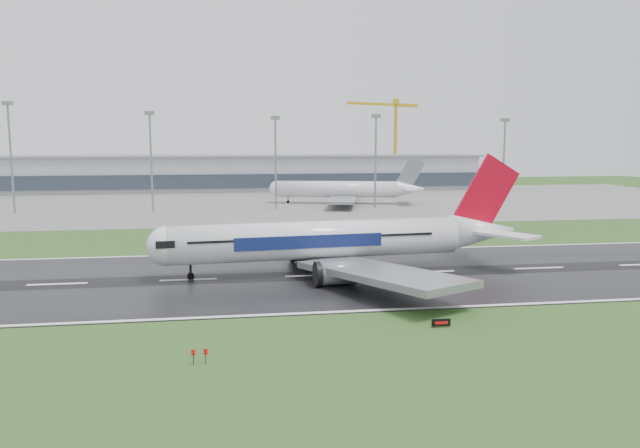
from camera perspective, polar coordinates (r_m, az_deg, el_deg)
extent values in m
plane|color=#274B1B|center=(99.89, -12.22, -5.17)|extent=(520.00, 520.00, 0.00)
cube|color=black|center=(99.88, -12.22, -5.15)|extent=(400.00, 45.00, 0.10)
cube|color=slate|center=(223.39, -10.27, 1.98)|extent=(400.00, 130.00, 0.08)
cube|color=#989AA3|center=(282.65, -9.98, 4.70)|extent=(240.00, 36.00, 15.00)
cylinder|color=gray|center=(207.69, -26.97, 5.36)|extent=(0.64, 0.64, 32.77)
cylinder|color=gray|center=(198.74, -15.53, 5.47)|extent=(0.64, 0.64, 30.14)
cylinder|color=gray|center=(197.95, -4.18, 5.54)|extent=(0.64, 0.64, 28.88)
cylinder|color=gray|center=(203.22, 5.23, 5.70)|extent=(0.64, 0.64, 29.69)
cylinder|color=gray|center=(218.43, 16.83, 5.40)|extent=(0.64, 0.64, 28.60)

